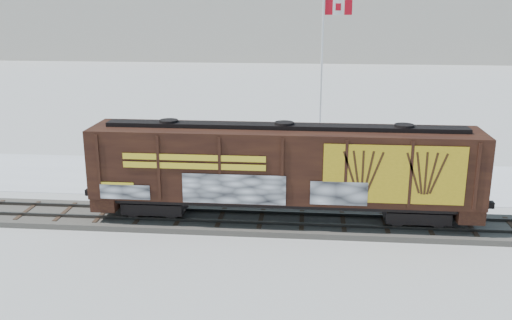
# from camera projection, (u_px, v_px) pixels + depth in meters

# --- Properties ---
(ground) EXTENTS (500.00, 500.00, 0.00)m
(ground) POSITION_uv_depth(u_px,v_px,m) (261.00, 224.00, 28.11)
(ground) COLOR white
(ground) RESTS_ON ground
(rail_track) EXTENTS (50.00, 3.40, 0.43)m
(rail_track) POSITION_uv_depth(u_px,v_px,m) (261.00, 221.00, 28.07)
(rail_track) COLOR #59544C
(rail_track) RESTS_ON ground
(parking_strip) EXTENTS (40.00, 8.00, 0.03)m
(parking_strip) POSITION_uv_depth(u_px,v_px,m) (271.00, 178.00, 35.30)
(parking_strip) COLOR white
(parking_strip) RESTS_ON ground
(hopper_railcar) EXTENTS (18.38, 3.06, 4.61)m
(hopper_railcar) POSITION_uv_depth(u_px,v_px,m) (284.00, 166.00, 27.20)
(hopper_railcar) COLOR black
(hopper_railcar) RESTS_ON rail_track
(flagpole) EXTENTS (2.30, 0.90, 10.93)m
(flagpole) POSITION_uv_depth(u_px,v_px,m) (322.00, 102.00, 38.60)
(flagpole) COLOR silver
(flagpole) RESTS_ON ground
(car_silver) EXTENTS (5.02, 2.73, 1.62)m
(car_silver) POSITION_uv_depth(u_px,v_px,m) (198.00, 172.00, 33.76)
(car_silver) COLOR #A1A4A8
(car_silver) RESTS_ON parking_strip
(car_white) EXTENTS (4.58, 2.04, 1.46)m
(car_white) POSITION_uv_depth(u_px,v_px,m) (204.00, 172.00, 34.07)
(car_white) COLOR white
(car_white) RESTS_ON parking_strip
(car_dark) EXTENTS (4.60, 2.20, 1.29)m
(car_dark) POSITION_uv_depth(u_px,v_px,m) (329.00, 169.00, 34.97)
(car_dark) COLOR black
(car_dark) RESTS_ON parking_strip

